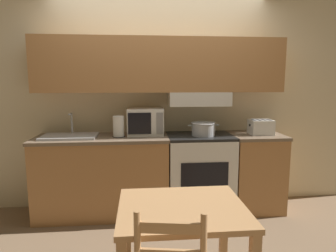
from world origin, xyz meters
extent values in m
plane|color=#7F664C|center=(0.00, 0.00, 0.00)|extent=(16.00, 16.00, 0.00)
cube|color=beige|center=(0.00, 0.03, 1.27)|extent=(5.23, 0.05, 2.55)
cube|color=#B27A47|center=(0.00, -0.16, 1.71)|extent=(2.83, 0.32, 0.61)
cube|color=white|center=(0.45, -0.16, 1.33)|extent=(0.71, 0.34, 0.16)
cube|color=#B27A47|center=(-0.68, -0.28, 0.44)|extent=(1.47, 0.56, 0.88)
cube|color=#75604C|center=(-0.68, -0.28, 0.90)|extent=(1.49, 0.58, 0.04)
cube|color=#B27A47|center=(1.13, -0.28, 0.44)|extent=(0.58, 0.56, 0.88)
cube|color=#75604C|center=(1.13, -0.28, 0.90)|extent=(0.60, 0.58, 0.04)
cube|color=white|center=(0.45, -0.28, 0.44)|extent=(0.75, 0.56, 0.88)
cube|color=black|center=(0.45, -0.28, 0.90)|extent=(0.75, 0.56, 0.03)
cube|color=black|center=(0.45, -0.56, 0.51)|extent=(0.52, 0.01, 0.31)
cylinder|color=black|center=(0.28, -0.39, 0.91)|extent=(0.10, 0.10, 0.01)
cylinder|color=black|center=(0.62, -0.39, 0.91)|extent=(0.10, 0.10, 0.01)
cylinder|color=black|center=(0.28, -0.17, 0.91)|extent=(0.10, 0.10, 0.01)
cylinder|color=black|center=(0.62, -0.17, 0.91)|extent=(0.10, 0.10, 0.01)
cylinder|color=#B7BABF|center=(0.48, -0.32, 0.99)|extent=(0.27, 0.27, 0.15)
torus|color=#B7BABF|center=(0.48, -0.32, 1.06)|extent=(0.28, 0.28, 0.01)
cylinder|color=#B7BABF|center=(0.32, -0.32, 1.03)|extent=(0.05, 0.01, 0.01)
cylinder|color=#B7BABF|center=(0.63, -0.32, 1.03)|extent=(0.05, 0.01, 0.01)
cube|color=white|center=(-0.18, -0.18, 1.07)|extent=(0.41, 0.33, 0.31)
cube|color=black|center=(-0.25, -0.35, 1.07)|extent=(0.26, 0.01, 0.24)
cube|color=gray|center=(-0.03, -0.35, 1.07)|extent=(0.07, 0.01, 0.24)
cube|color=white|center=(1.16, -0.30, 1.00)|extent=(0.26, 0.21, 0.17)
cube|color=black|center=(1.03, -0.30, 1.02)|extent=(0.01, 0.02, 0.02)
cube|color=black|center=(1.07, -0.30, 1.08)|extent=(0.04, 0.14, 0.01)
cube|color=black|center=(1.13, -0.30, 1.08)|extent=(0.04, 0.14, 0.01)
cube|color=black|center=(1.19, -0.30, 1.08)|extent=(0.04, 0.14, 0.01)
cube|color=black|center=(1.25, -0.30, 1.08)|extent=(0.04, 0.14, 0.01)
cube|color=#B7BABF|center=(-1.03, -0.28, 0.93)|extent=(0.60, 0.39, 0.02)
cube|color=#4C4F54|center=(-1.03, -0.30, 0.93)|extent=(0.51, 0.29, 0.01)
cylinder|color=#B7BABF|center=(-1.03, -0.14, 1.05)|extent=(0.02, 0.02, 0.23)
cylinder|color=#B7BABF|center=(-1.03, -0.20, 1.17)|extent=(0.02, 0.12, 0.02)
cylinder|color=black|center=(-0.48, -0.30, 0.92)|extent=(0.14, 0.14, 0.01)
cylinder|color=white|center=(-0.48, -0.30, 1.03)|extent=(0.12, 0.12, 0.23)
cube|color=tan|center=(0.02, -1.79, 0.71)|extent=(0.84, 0.71, 0.04)
cube|color=tan|center=(-0.36, -1.48, 0.34)|extent=(0.06, 0.06, 0.69)
cube|color=tan|center=(0.40, -1.48, 0.34)|extent=(0.06, 0.06, 0.69)
cylinder|color=tan|center=(-0.27, -2.18, 0.67)|extent=(0.04, 0.04, 0.43)
cylinder|color=tan|center=(0.07, -2.24, 0.67)|extent=(0.04, 0.04, 0.43)
cube|color=tan|center=(-0.10, -2.21, 0.79)|extent=(0.34, 0.08, 0.06)
camera|label=1|loc=(-0.24, -3.64, 1.55)|focal=32.00mm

